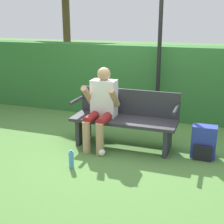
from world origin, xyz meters
The scene contains 8 objects.
ground_plane centered at (0.00, 0.00, 0.00)m, with size 40.00×40.00×0.00m, color #4C7A38.
hedge_back centered at (0.00, 1.59, 0.68)m, with size 12.00×0.47×1.37m.
park_bench centered at (0.00, 0.06, 0.42)m, with size 1.55×0.52×0.83m.
person_seated centered at (-0.33, -0.06, 0.64)m, with size 0.50×0.61×1.17m.
backpack centered at (1.15, 0.00, 0.22)m, with size 0.33×0.25×0.45m.
water_bottle centered at (-0.43, -0.89, 0.11)m, with size 0.06×0.06×0.24m.
signpost centered at (0.26, 1.18, 1.67)m, with size 0.42×0.09×2.97m.
litter_crumple centered at (-0.19, -0.43, 0.05)m, with size 0.10×0.10×0.10m.
Camera 1 is at (1.28, -4.17, 1.88)m, focal length 50.00 mm.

